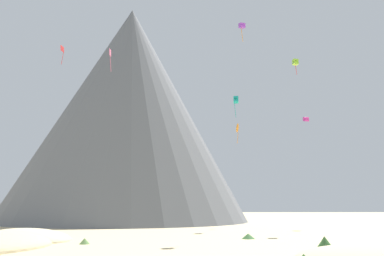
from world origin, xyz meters
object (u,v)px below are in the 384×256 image
Objects in this scene: kite_orange_mid at (238,128)px; kite_red_high at (62,50)px; bush_scatter_east at (85,241)px; kite_lime_high at (295,62)px; kite_violet_high at (242,26)px; kite_teal_mid at (236,100)px; kite_magenta_mid at (306,119)px; kite_rainbow_high at (110,55)px; bush_far_right at (325,242)px; bush_near_left at (248,236)px; rock_massif at (129,122)px.

kite_red_high is at bearing 126.21° from kite_orange_mid.
kite_lime_high is (33.26, 27.23, 32.19)m from bush_scatter_east.
kite_violet_high is (21.16, 17.81, 35.25)m from bush_scatter_east.
kite_teal_mid reaches higher than kite_magenta_mid.
kite_red_high is at bearing 116.42° from bush_scatter_east.
kite_violet_high is at bearing 147.35° from kite_rainbow_high.
bush_scatter_east is 0.33× the size of kite_violet_high.
kite_teal_mid is at bearing 5.83° from kite_magenta_mid.
kite_violet_high is at bearing 38.76° from kite_magenta_mid.
bush_far_right reaches higher than bush_near_left.
rock_massif reaches higher than kite_violet_high.
rock_massif is at bearing 94.78° from bush_scatter_east.
kite_teal_mid is (2.27, 24.89, 25.34)m from bush_near_left.
rock_massif is at bearing -37.86° from kite_teal_mid.
kite_teal_mid reaches higher than bush_far_right.
rock_massif is 37.92m from kite_teal_mid.
rock_massif is (-4.87, 58.26, 26.71)m from bush_scatter_east.
bush_far_right is 0.34× the size of kite_teal_mid.
rock_massif reaches higher than bush_near_left.
kite_lime_high reaches higher than bush_near_left.
kite_teal_mid is 16.60m from kite_violet_high.
kite_rainbow_high is at bearing 160.21° from bush_near_left.
kite_orange_mid is at bearing -22.67° from kite_magenta_mid.
kite_red_high reaches higher than kite_rainbow_high.
bush_far_right is at bearing -7.23° from bush_scatter_east.
bush_far_right is 0.02× the size of rock_massif.
kite_red_high reaches higher than kite_magenta_mid.
kite_magenta_mid reaches higher than kite_orange_mid.
kite_magenta_mid reaches higher than bush_near_left.
bush_scatter_east is 1.02× the size of kite_magenta_mid.
bush_far_right is at bearing -154.96° from kite_orange_mid.
kite_red_high is 3.47× the size of kite_magenta_mid.
bush_near_left is 0.46× the size of kite_rainbow_high.
bush_scatter_east is at bearing 172.77° from bush_far_right.
bush_far_right is at bearing 104.73° from kite_teal_mid.
kite_rainbow_high is at bearing 45.57° from kite_teal_mid.
kite_teal_mid is at bearing -45.72° from rock_massif.
kite_red_high is 1.06× the size of kite_rainbow_high.
rock_massif is at bearing -37.04° from kite_magenta_mid.
kite_red_high is at bearing -92.39° from kite_rainbow_high.
bush_near_left is 35.59m from kite_teal_mid.
kite_teal_mid is at bearing -168.79° from kite_orange_mid.
kite_magenta_mid is at bearing -17.09° from kite_red_high.
kite_teal_mid is at bearing -20.27° from kite_red_high.
bush_scatter_east is 49.64m from kite_orange_mid.
bush_near_left is at bearing 92.64° from kite_teal_mid.
kite_orange_mid is (37.23, 9.96, -14.19)m from kite_red_high.
kite_lime_high is (11.67, -3.90, 6.84)m from kite_teal_mid.
bush_scatter_east is 64.27m from rock_massif.
kite_rainbow_high is at bearing 147.86° from bush_far_right.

